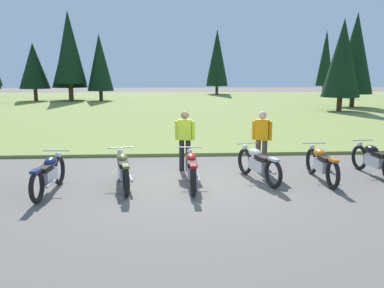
# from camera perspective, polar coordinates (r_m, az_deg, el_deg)

# --- Properties ---
(ground_plane) EXTENTS (140.00, 140.00, 0.00)m
(ground_plane) POSITION_cam_1_polar(r_m,az_deg,el_deg) (9.49, 0.22, -6.00)
(ground_plane) COLOR #605B54
(grass_moorland) EXTENTS (80.00, 44.00, 0.10)m
(grass_moorland) POSITION_cam_1_polar(r_m,az_deg,el_deg) (34.50, -2.50, 5.92)
(grass_moorland) COLOR olive
(grass_moorland) RESTS_ON ground
(forest_treeline) EXTENTS (43.92, 27.64, 8.62)m
(forest_treeline) POSITION_cam_1_polar(r_m,az_deg,el_deg) (39.99, -5.97, 12.60)
(forest_treeline) COLOR #47331E
(forest_treeline) RESTS_ON ground
(motorcycle_navy) EXTENTS (0.62, 2.10, 0.88)m
(motorcycle_navy) POSITION_cam_1_polar(r_m,az_deg,el_deg) (9.31, -20.41, -4.19)
(motorcycle_navy) COLOR black
(motorcycle_navy) RESTS_ON ground
(motorcycle_olive) EXTENTS (0.72, 2.08, 0.88)m
(motorcycle_olive) POSITION_cam_1_polar(r_m,az_deg,el_deg) (9.27, -10.15, -3.75)
(motorcycle_olive) COLOR black
(motorcycle_olive) RESTS_ON ground
(motorcycle_red) EXTENTS (0.62, 2.10, 0.88)m
(motorcycle_red) POSITION_cam_1_polar(r_m,az_deg,el_deg) (9.18, -0.09, -3.73)
(motorcycle_red) COLOR black
(motorcycle_red) RESTS_ON ground
(motorcycle_silver) EXTENTS (0.84, 2.04, 0.88)m
(motorcycle_silver) POSITION_cam_1_polar(r_m,az_deg,el_deg) (9.89, 9.74, -2.86)
(motorcycle_silver) COLOR black
(motorcycle_silver) RESTS_ON ground
(motorcycle_orange) EXTENTS (0.62, 2.10, 0.88)m
(motorcycle_orange) POSITION_cam_1_polar(r_m,az_deg,el_deg) (10.25, 18.60, -2.79)
(motorcycle_orange) COLOR black
(motorcycle_orange) RESTS_ON ground
(motorcycle_black) EXTENTS (0.62, 2.10, 0.88)m
(motorcycle_black) POSITION_cam_1_polar(r_m,az_deg,el_deg) (11.26, 25.36, -2.11)
(motorcycle_black) COLOR black
(motorcycle_black) RESTS_ON ground
(rider_checking_bike) EXTENTS (0.51, 0.35, 1.67)m
(rider_checking_bike) POSITION_cam_1_polar(r_m,az_deg,el_deg) (10.77, 10.27, 0.97)
(rider_checking_bike) COLOR #4C4233
(rider_checking_bike) RESTS_ON ground
(rider_near_row_end) EXTENTS (0.54, 0.29, 1.67)m
(rider_near_row_end) POSITION_cam_1_polar(r_m,az_deg,el_deg) (10.63, -1.06, 1.00)
(rider_near_row_end) COLOR black
(rider_near_row_end) RESTS_ON ground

